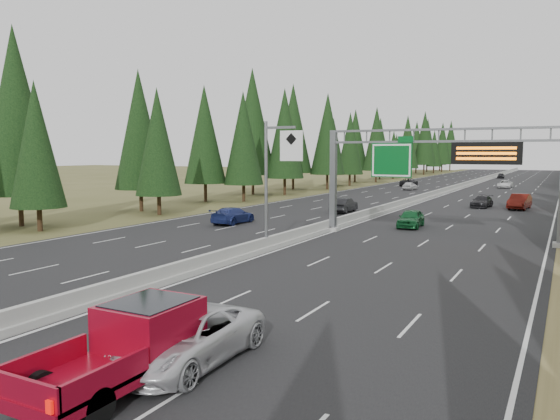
{
  "coord_description": "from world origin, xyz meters",
  "views": [
    {
      "loc": [
        16.46,
        -4.27,
        6.16
      ],
      "look_at": [
        3.62,
        20.0,
        3.28
      ],
      "focal_mm": 35.0,
      "sensor_mm": 36.0,
      "label": 1
    }
  ],
  "objects": [
    {
      "name": "silver_minivan",
      "position": [
        6.93,
        8.0,
        0.84
      ],
      "size": [
        2.65,
        5.54,
        1.53
      ],
      "primitive_type": "imported",
      "rotation": [
        0.0,
        0.0,
        0.02
      ],
      "color": "silver",
      "rests_on": "road"
    },
    {
      "name": "shoulder_left",
      "position": [
        -17.8,
        80.0,
        0.03
      ],
      "size": [
        3.6,
        260.0,
        0.06
      ],
      "primitive_type": "cube",
      "color": "#4C4C23",
      "rests_on": "ground"
    },
    {
      "name": "car_ahead_far",
      "position": [
        2.06,
        136.57,
        0.71
      ],
      "size": [
        1.67,
        3.79,
        1.27
      ],
      "primitive_type": "imported",
      "rotation": [
        0.0,
        0.0,
        0.04
      ],
      "color": "black",
      "rests_on": "road"
    },
    {
      "name": "car_ahead_dkgrey",
      "position": [
        8.0,
        60.19,
        0.73
      ],
      "size": [
        2.19,
        4.61,
        1.3
      ],
      "primitive_type": "imported",
      "rotation": [
        0.0,
        0.0,
        -0.08
      ],
      "color": "black",
      "rests_on": "road"
    },
    {
      "name": "red_pickup",
      "position": [
        6.43,
        6.5,
        1.2
      ],
      "size": [
        2.22,
        6.22,
        2.03
      ],
      "color": "black",
      "rests_on": "road"
    },
    {
      "name": "car_onc_near",
      "position": [
        -3.8,
        48.05,
        0.83
      ],
      "size": [
        1.72,
        4.57,
        1.49
      ],
      "primitive_type": "imported",
      "rotation": [
        0.0,
        0.0,
        3.17
      ],
      "color": "black",
      "rests_on": "road"
    },
    {
      "name": "median_barrier",
      "position": [
        0.0,
        80.0,
        0.41
      ],
      "size": [
        0.7,
        260.0,
        0.85
      ],
      "color": "#979892",
      "rests_on": "road"
    },
    {
      "name": "car_onc_white",
      "position": [
        -6.64,
        85.32,
        0.76
      ],
      "size": [
        1.9,
        4.11,
        1.36
      ],
      "primitive_type": "imported",
      "rotation": [
        0.0,
        0.0,
        3.07
      ],
      "color": "silver",
      "rests_on": "road"
    },
    {
      "name": "car_onc_far",
      "position": [
        -9.45,
        95.45,
        0.82
      ],
      "size": [
        2.63,
        5.41,
        1.48
      ],
      "primitive_type": "imported",
      "rotation": [
        0.0,
        0.0,
        3.17
      ],
      "color": "black",
      "rests_on": "road"
    },
    {
      "name": "car_ahead_green",
      "position": [
        5.19,
        40.0,
        0.82
      ],
      "size": [
        2.03,
        4.44,
        1.48
      ],
      "primitive_type": "imported",
      "rotation": [
        0.0,
        0.0,
        0.07
      ],
      "color": "#135629",
      "rests_on": "road"
    },
    {
      "name": "car_ahead_white",
      "position": [
        6.74,
        98.15,
        0.73
      ],
      "size": [
        2.35,
        4.79,
        1.31
      ],
      "primitive_type": "imported",
      "rotation": [
        0.0,
        0.0,
        -0.04
      ],
      "color": "white",
      "rests_on": "road"
    },
    {
      "name": "car_onc_blue",
      "position": [
        -9.03,
        35.17,
        0.79
      ],
      "size": [
        2.06,
        4.94,
        1.43
      ],
      "primitive_type": "imported",
      "rotation": [
        0.0,
        0.0,
        3.15
      ],
      "color": "navy",
      "rests_on": "road"
    },
    {
      "name": "road",
      "position": [
        0.0,
        80.0,
        0.04
      ],
      "size": [
        32.0,
        260.0,
        0.08
      ],
      "primitive_type": "cube",
      "color": "black",
      "rests_on": "ground"
    },
    {
      "name": "tree_row_left",
      "position": [
        -22.03,
        78.61,
        8.98
      ],
      "size": [
        12.24,
        243.28,
        18.55
      ],
      "color": "black",
      "rests_on": "ground"
    },
    {
      "name": "car_ahead_dkred",
      "position": [
        11.9,
        59.99,
        0.91
      ],
      "size": [
        2.25,
        5.17,
        1.65
      ],
      "primitive_type": "imported",
      "rotation": [
        0.0,
        0.0,
        -0.1
      ],
      "color": "#54110C",
      "rests_on": "road"
    },
    {
      "name": "sign_gantry",
      "position": [
        8.92,
        34.88,
        5.27
      ],
      "size": [
        16.75,
        0.98,
        7.8
      ],
      "color": "slate",
      "rests_on": "road"
    },
    {
      "name": "hov_sign_pole",
      "position": [
        0.58,
        24.97,
        4.72
      ],
      "size": [
        2.8,
        0.5,
        8.0
      ],
      "color": "slate",
      "rests_on": "road"
    }
  ]
}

